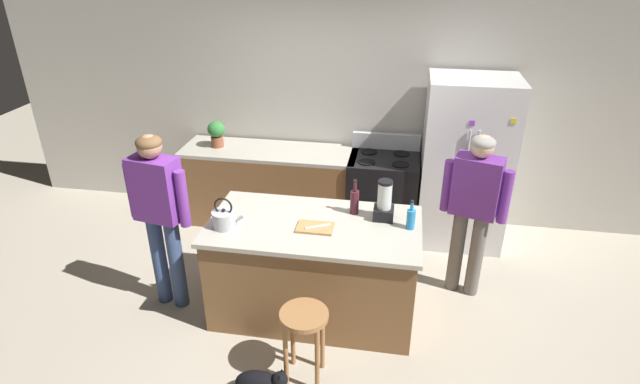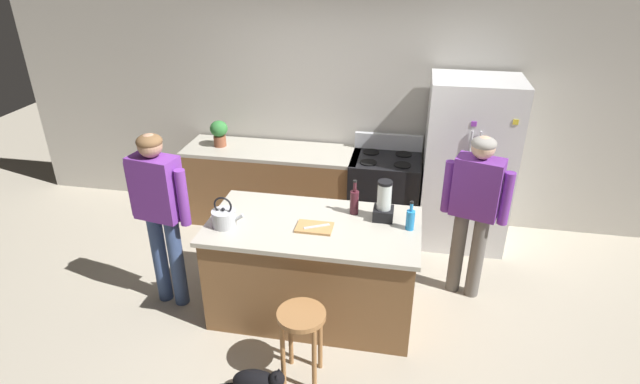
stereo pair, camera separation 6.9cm
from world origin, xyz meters
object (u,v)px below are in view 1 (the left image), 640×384
at_px(stove_range, 382,194).
at_px(blender_appliance, 384,203).
at_px(potted_plant, 216,132).
at_px(bottle_soda, 411,218).
at_px(tea_kettle, 225,218).
at_px(refrigerator, 465,164).
at_px(person_by_sink_right, 474,202).
at_px(cat, 261,383).
at_px(chef_knife, 318,226).
at_px(kitchen_island, 314,268).
at_px(person_by_island_left, 159,207).
at_px(bar_stool, 304,328).
at_px(bottle_wine, 355,201).
at_px(cutting_board, 315,228).

bearing_deg(stove_range, blender_appliance, -87.26).
relative_size(potted_plant, bottle_soda, 1.17).
bearing_deg(tea_kettle, bottle_soda, 8.75).
bearing_deg(bottle_soda, stove_range, 101.27).
relative_size(refrigerator, person_by_sink_right, 1.15).
bearing_deg(cat, tea_kettle, 120.72).
relative_size(stove_range, blender_appliance, 3.07).
bearing_deg(chef_knife, kitchen_island, 92.86).
xyz_separation_m(person_by_island_left, bar_stool, (1.39, -0.68, -0.51)).
bearing_deg(bottle_soda, chef_knife, -169.58).
relative_size(bar_stool, bottle_soda, 2.44).
xyz_separation_m(cat, tea_kettle, (-0.50, 0.85, 0.87)).
bearing_deg(refrigerator, tea_kettle, -141.11).
distance_m(person_by_sink_right, blender_appliance, 0.85).
bearing_deg(cat, potted_plant, 114.98).
xyz_separation_m(kitchen_island, stove_range, (0.50, 1.52, 0.01)).
bearing_deg(bottle_soda, potted_plant, 145.99).
relative_size(kitchen_island, blender_appliance, 5.05).
height_order(refrigerator, bottle_wine, refrigerator).
distance_m(cat, tea_kettle, 1.32).
bearing_deg(bar_stool, cutting_board, 93.69).
xyz_separation_m(refrigerator, person_by_island_left, (-2.67, -1.61, 0.09)).
bearing_deg(stove_range, kitchen_island, -108.24).
distance_m(stove_range, person_by_sink_right, 1.40).
bearing_deg(bottle_wine, refrigerator, 50.32).
xyz_separation_m(kitchen_island, refrigerator, (1.35, 1.50, 0.46)).
relative_size(person_by_sink_right, bottle_soda, 6.18).
relative_size(person_by_sink_right, potted_plant, 5.27).
distance_m(stove_range, person_by_island_left, 2.50).
relative_size(stove_range, cat, 2.09).
height_order(blender_appliance, bottle_wine, blender_appliance).
bearing_deg(bottle_wine, tea_kettle, -158.05).
height_order(stove_range, bottle_wine, bottle_wine).
bearing_deg(bottle_soda, cat, -133.08).
bearing_deg(bottle_wine, bar_stool, -103.04).
xyz_separation_m(stove_range, tea_kettle, (-1.22, -1.69, 0.52)).
bearing_deg(refrigerator, bottle_soda, -111.25).
xyz_separation_m(kitchen_island, potted_plant, (-1.41, 1.55, 0.62)).
bearing_deg(tea_kettle, refrigerator, 38.89).
xyz_separation_m(refrigerator, bottle_soda, (-0.56, -1.44, 0.08)).
distance_m(stove_range, chef_knife, 1.73).
bearing_deg(cat, person_by_sink_right, 44.70).
distance_m(refrigerator, potted_plant, 2.77).
bearing_deg(bottle_wine, blender_appliance, -11.41).
distance_m(refrigerator, person_by_island_left, 3.12).
distance_m(bar_stool, bottle_soda, 1.23).
height_order(person_by_sink_right, bottle_soda, person_by_sink_right).
height_order(stove_range, potted_plant, potted_plant).
bearing_deg(cutting_board, stove_range, 73.33).
relative_size(stove_range, bottle_soda, 4.23).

